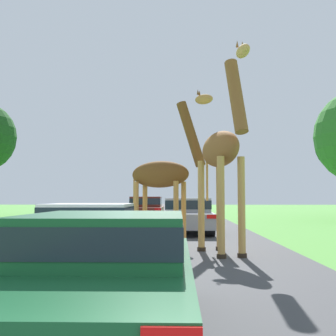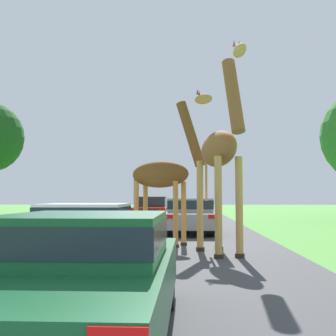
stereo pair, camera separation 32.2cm
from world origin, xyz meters
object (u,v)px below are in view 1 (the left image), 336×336
Objects in this scene: giraffe_companion at (222,154)px; car_far_ahead at (143,207)px; car_queue_left at (146,209)px; car_queue_right at (188,215)px; car_lead_maroon at (106,273)px; car_verge_right at (89,232)px; giraffe_near_road at (165,173)px.

giraffe_companion is 1.09× the size of car_far_ahead.
car_queue_left reaches higher than car_far_ahead.
car_queue_right is 1.02× the size of car_queue_left.
car_lead_maroon is 12.93m from car_queue_right.
car_far_ahead is at bearing 91.60° from car_verge_right.
car_queue_right is (1.12, 12.88, 0.06)m from car_lead_maroon.
giraffe_near_road reaches higher than car_queue_left.
giraffe_companion is 1.17× the size of car_lead_maroon.
car_queue_right is at bearing -77.19° from car_far_ahead.
giraffe_near_road is at bearing -82.94° from car_far_ahead.
car_far_ahead is at bearing -95.60° from giraffe_companion.
car_lead_maroon is 1.07× the size of car_queue_left.
car_queue_right reaches higher than car_verge_right.
giraffe_companion reaches higher than car_queue_left.
car_far_ahead is at bearing -148.95° from giraffe_near_road.
giraffe_near_road reaches higher than car_far_ahead.
giraffe_near_road reaches higher than car_lead_maroon.
car_verge_right is (-1.22, 4.84, 0.03)m from car_lead_maroon.
giraffe_near_road is 4.60m from car_queue_right.
car_lead_maroon is 1.10× the size of car_verge_right.
car_queue_left is at bearing -83.59° from car_far_ahead.
giraffe_companion is 6.63m from car_queue_right.
giraffe_companion is at bearing 29.08° from car_verge_right.
car_verge_right is at bearing -88.40° from car_far_ahead.
car_queue_left is at bearing -93.43° from giraffe_companion.
car_verge_right is at bearing 12.61° from giraffe_companion.
car_far_ahead is (-1.80, 25.72, 0.05)m from car_lead_maroon.
car_queue_left is at bearing 89.49° from car_verge_right.
car_verge_right is at bearing 1.72° from giraffe_near_road.
car_lead_maroon is at bearing -75.85° from car_verge_right.
car_verge_right is (-0.13, -14.54, -0.07)m from car_queue_left.
car_queue_left is (-2.97, 12.81, -1.81)m from giraffe_companion.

